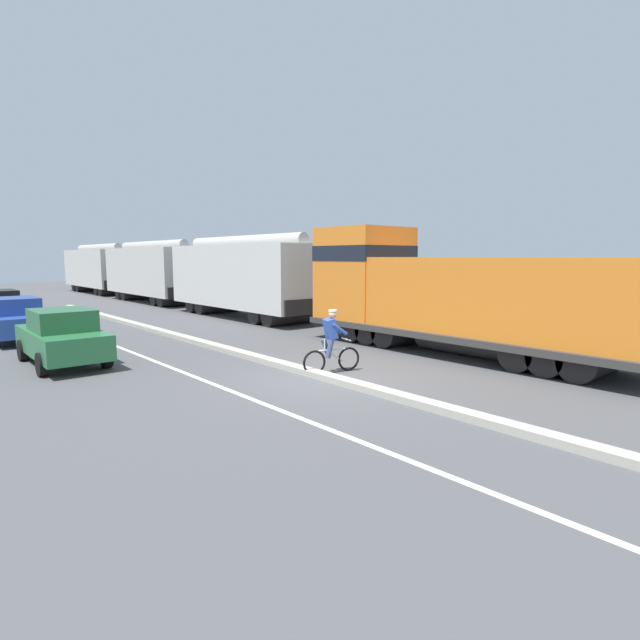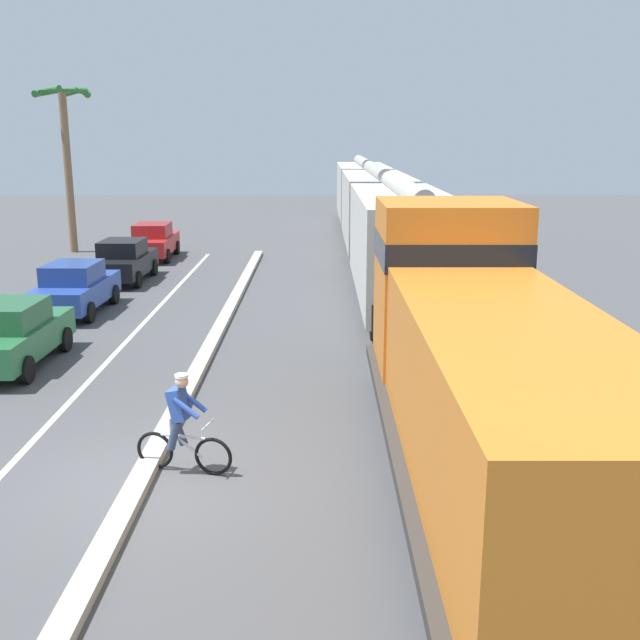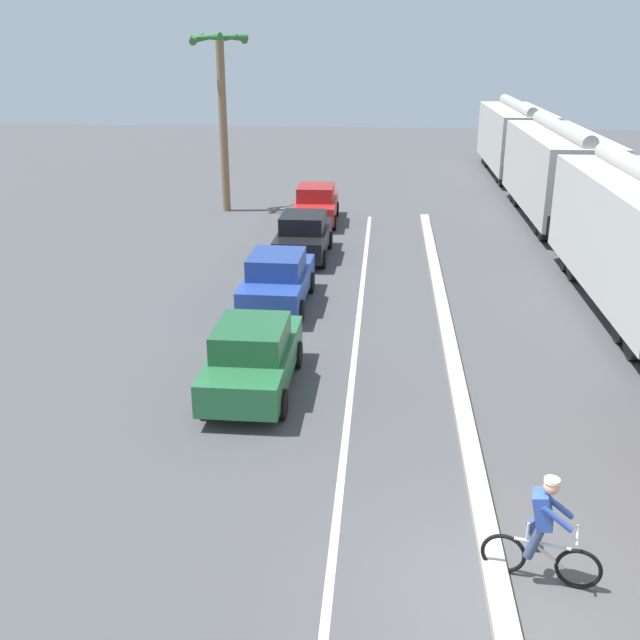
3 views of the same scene
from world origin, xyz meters
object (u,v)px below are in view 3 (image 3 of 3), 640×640
Objects in this scene: parked_car_black at (304,235)px; cyclist at (542,533)px; parked_car_blue at (278,279)px; parked_car_green at (253,356)px; parked_car_red at (316,204)px; hopper_car_trailing at (514,138)px; palm_tree_near at (221,80)px; hopper_car_middle at (557,172)px.

cyclist is (5.24, -16.81, 0.00)m from parked_car_black.
parked_car_green is at bearing -87.51° from parked_car_blue.
parked_car_black is at bearing -89.46° from parked_car_red.
hopper_car_trailing reaches higher than parked_car_blue.
parked_car_green and parked_car_red have the same top height.
parked_car_green is 2.46× the size of cyclist.
parked_car_blue is at bearing -92.17° from parked_car_black.
cyclist is 0.22× the size of palm_tree_near.
parked_car_green is 1.00× the size of parked_car_black.
hopper_car_trailing is 16.66m from parked_car_red.
hopper_car_middle reaches higher than parked_car_black.
parked_car_blue is 0.54× the size of palm_tree_near.
parked_car_blue and parked_car_red have the same top height.
parked_car_green is at bearing -89.66° from parked_car_red.
hopper_car_middle is 2.51× the size of parked_car_blue.
parked_car_blue is 5.26m from parked_car_black.
parked_car_red is 2.47× the size of cyclist.
parked_car_red is (-10.20, -13.11, -1.26)m from hopper_car_trailing.
hopper_car_trailing is 21.20m from parked_car_black.
cyclist is at bearing -97.91° from hopper_car_trailing.
cyclist is (5.44, -11.55, 0.00)m from parked_car_blue.
parked_car_green is 19.58m from palm_tree_near.
parked_car_black is at bearing 107.31° from cyclist.
cyclist is at bearing -48.61° from parked_car_green.
hopper_car_middle reaches higher than parked_car_blue.
hopper_car_trailing is 1.36× the size of palm_tree_near.
palm_tree_near is (-9.60, 24.32, 4.91)m from cyclist.
cyclist is (5.29, -22.26, 0.00)m from parked_car_red.
palm_tree_near is at bearing 103.45° from parked_car_green.
cyclist is (-4.91, -23.78, -1.26)m from hopper_car_middle.
parked_car_green is at bearing -76.55° from palm_tree_near.
parked_car_red is at bearing 89.21° from parked_car_blue.
cyclist reaches higher than parked_car_red.
hopper_car_middle is 1.36× the size of palm_tree_near.
hopper_car_middle is 2.50× the size of parked_car_red.
parked_car_green is 0.54× the size of palm_tree_near.
palm_tree_near reaches higher than parked_car_black.
parked_car_black is 17.60m from cyclist.
parked_car_green is 5.67m from parked_car_blue.
hopper_car_trailing is 2.50× the size of parked_car_red.
parked_car_black is 5.46m from parked_car_red.
hopper_car_middle is 10.39m from parked_car_red.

